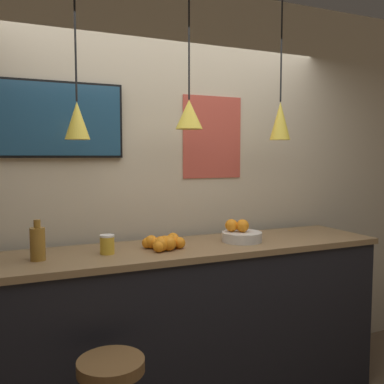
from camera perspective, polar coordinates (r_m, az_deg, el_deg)
name	(u,v)px	position (r m, az deg, el deg)	size (l,w,h in m)	color
back_wall	(169,187)	(3.15, -3.12, 0.64)	(8.00, 0.06, 2.90)	beige
service_counter	(192,327)	(2.97, 0.00, -17.50)	(2.62, 0.63, 1.10)	black
fruit_bowl	(241,234)	(2.95, 6.53, -5.55)	(0.27, 0.27, 0.15)	beige
orange_pile	(165,242)	(2.71, -3.68, -6.74)	(0.26, 0.25, 0.09)	orange
juice_bottle	(38,243)	(2.55, -19.89, -6.44)	(0.08, 0.08, 0.23)	olive
spread_jar	(107,244)	(2.61, -11.24, -6.87)	(0.09, 0.09, 0.11)	gold
pendant_lamp_left	(77,119)	(2.60, -15.07, 9.42)	(0.15, 0.15, 1.03)	black
pendant_lamp_middle	(189,113)	(2.81, -0.39, 10.46)	(0.18, 0.18, 0.95)	black
pendant_lamp_right	(280,120)	(3.15, 11.68, 9.40)	(0.15, 0.15, 1.01)	black
mounted_tv	(61,120)	(2.92, -17.05, 9.20)	(0.79, 0.04, 0.49)	black
wall_poster	(212,137)	(3.25, 2.74, 7.29)	(0.48, 0.01, 0.61)	#C64C3D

